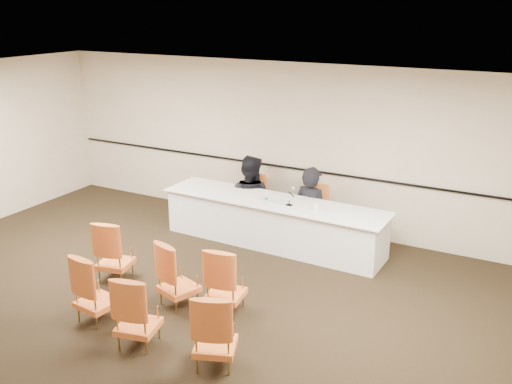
% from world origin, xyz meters
% --- Properties ---
extents(floor, '(10.00, 10.00, 0.00)m').
position_xyz_m(floor, '(0.00, 0.00, 0.00)').
color(floor, black).
rests_on(floor, ground).
extents(ceiling, '(10.00, 10.00, 0.00)m').
position_xyz_m(ceiling, '(0.00, 0.00, 3.00)').
color(ceiling, white).
rests_on(ceiling, ground).
extents(wall_back, '(10.00, 0.04, 3.00)m').
position_xyz_m(wall_back, '(0.00, 4.00, 1.50)').
color(wall_back, beige).
rests_on(wall_back, ground).
extents(wall_rail, '(9.80, 0.04, 0.03)m').
position_xyz_m(wall_rail, '(0.00, 3.96, 1.10)').
color(wall_rail, black).
rests_on(wall_rail, wall_back).
extents(panel_table, '(4.00, 1.01, 0.80)m').
position_xyz_m(panel_table, '(0.20, 2.95, 0.40)').
color(panel_table, white).
rests_on(panel_table, ground).
extents(panelist_main, '(0.76, 0.58, 1.86)m').
position_xyz_m(panelist_main, '(0.66, 3.52, 0.38)').
color(panelist_main, black).
rests_on(panelist_main, ground).
extents(panelist_main_chair, '(0.51, 0.51, 0.95)m').
position_xyz_m(panelist_main_chair, '(0.66, 3.52, 0.47)').
color(panelist_main_chair, orange).
rests_on(panelist_main_chair, ground).
extents(panelist_second, '(0.92, 0.74, 1.83)m').
position_xyz_m(panelist_second, '(-0.59, 3.56, 0.43)').
color(panelist_second, black).
rests_on(panelist_second, ground).
extents(panelist_second_chair, '(0.51, 0.51, 0.95)m').
position_xyz_m(panelist_second_chair, '(-0.59, 3.56, 0.47)').
color(panelist_second_chair, orange).
rests_on(panelist_second_chair, ground).
extents(papers, '(0.31, 0.23, 0.00)m').
position_xyz_m(papers, '(0.51, 2.90, 0.80)').
color(papers, white).
rests_on(papers, panel_table).
extents(microphone, '(0.11, 0.21, 0.29)m').
position_xyz_m(microphone, '(0.55, 2.85, 0.94)').
color(microphone, black).
rests_on(microphone, panel_table).
extents(water_bottle, '(0.08, 0.08, 0.20)m').
position_xyz_m(water_bottle, '(0.12, 2.86, 0.90)').
color(water_bottle, '#18857E').
rests_on(water_bottle, panel_table).
extents(drinking_glass, '(0.08, 0.08, 0.10)m').
position_xyz_m(drinking_glass, '(0.44, 2.81, 0.85)').
color(drinking_glass, silver).
rests_on(drinking_glass, panel_table).
extents(coffee_cup, '(0.10, 0.10, 0.13)m').
position_xyz_m(coffee_cup, '(1.02, 2.84, 0.86)').
color(coffee_cup, white).
rests_on(coffee_cup, panel_table).
extents(aud_chair_front_left, '(0.60, 0.60, 0.95)m').
position_xyz_m(aud_chair_front_left, '(-1.30, 0.67, 0.47)').
color(aud_chair_front_left, orange).
rests_on(aud_chair_front_left, ground).
extents(aud_chair_front_mid, '(0.63, 0.63, 0.95)m').
position_xyz_m(aud_chair_front_mid, '(0.00, 0.47, 0.47)').
color(aud_chair_front_mid, orange).
rests_on(aud_chair_front_mid, ground).
extents(aud_chair_front_right, '(0.57, 0.57, 0.95)m').
position_xyz_m(aud_chair_front_right, '(0.66, 0.63, 0.47)').
color(aud_chair_front_right, orange).
rests_on(aud_chair_front_right, ground).
extents(aud_chair_back_left, '(0.55, 0.55, 0.95)m').
position_xyz_m(aud_chair_back_left, '(-0.70, -0.35, 0.47)').
color(aud_chair_back_left, orange).
rests_on(aud_chair_back_left, ground).
extents(aud_chair_back_mid, '(0.60, 0.60, 0.95)m').
position_xyz_m(aud_chair_back_mid, '(0.14, -0.55, 0.47)').
color(aud_chair_back_mid, orange).
rests_on(aud_chair_back_mid, ground).
extents(aud_chair_back_right, '(0.65, 0.65, 0.95)m').
position_xyz_m(aud_chair_back_right, '(1.18, -0.46, 0.47)').
color(aud_chair_back_right, orange).
rests_on(aud_chair_back_right, ground).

